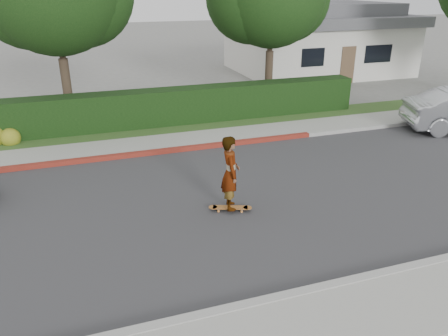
# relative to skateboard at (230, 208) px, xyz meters

# --- Properties ---
(ground) EXTENTS (120.00, 120.00, 0.00)m
(ground) POSITION_rel_skateboard_xyz_m (3.77, 0.53, -0.10)
(ground) COLOR slate
(ground) RESTS_ON ground
(road) EXTENTS (60.00, 8.00, 0.01)m
(road) POSITION_rel_skateboard_xyz_m (3.77, 0.53, -0.09)
(road) COLOR #2D2D30
(road) RESTS_ON ground
(curb_far) EXTENTS (60.00, 0.20, 0.15)m
(curb_far) POSITION_rel_skateboard_xyz_m (3.77, 4.63, -0.02)
(curb_far) COLOR #9E9E99
(curb_far) RESTS_ON ground
(curb_red_section) EXTENTS (12.00, 0.21, 0.15)m
(curb_red_section) POSITION_rel_skateboard_xyz_m (-1.23, 4.63, -0.02)
(curb_red_section) COLOR maroon
(curb_red_section) RESTS_ON ground
(sidewalk_far) EXTENTS (60.00, 1.60, 0.12)m
(sidewalk_far) POSITION_rel_skateboard_xyz_m (3.77, 5.53, -0.04)
(sidewalk_far) COLOR gray
(sidewalk_far) RESTS_ON ground
(planting_strip) EXTENTS (60.00, 1.60, 0.10)m
(planting_strip) POSITION_rel_skateboard_xyz_m (3.77, 7.13, -0.05)
(planting_strip) COLOR #2D4C1E
(planting_strip) RESTS_ON ground
(hedge) EXTENTS (15.00, 1.00, 1.50)m
(hedge) POSITION_rel_skateboard_xyz_m (0.77, 7.73, 0.65)
(hedge) COLOR black
(hedge) RESTS_ON ground
(house) EXTENTS (10.60, 8.60, 4.30)m
(house) POSITION_rel_skateboard_xyz_m (11.77, 16.53, 2.00)
(house) COLOR beige
(house) RESTS_ON ground
(skateboard) EXTENTS (1.11, 0.59, 0.10)m
(skateboard) POSITION_rel_skateboard_xyz_m (0.00, 0.00, 0.00)
(skateboard) COLOR orange
(skateboard) RESTS_ON ground
(skateboarder) EXTENTS (0.58, 0.77, 1.91)m
(skateboarder) POSITION_rel_skateboard_xyz_m (0.00, 0.00, 0.97)
(skateboarder) COLOR white
(skateboarder) RESTS_ON skateboard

